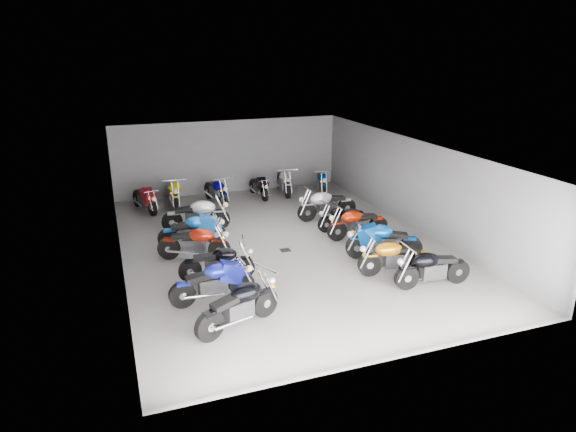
{
  "coord_description": "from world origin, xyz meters",
  "views": [
    {
      "loc": [
        -5.12,
        -14.95,
        6.25
      ],
      "look_at": [
        0.25,
        -0.06,
        1.0
      ],
      "focal_mm": 32.0,
      "sensor_mm": 36.0,
      "label": 1
    }
  ],
  "objects_px": {
    "drain_grate": "(285,250)",
    "motorcycle_back_f": "(322,182)",
    "motorcycle_left_c": "(218,263)",
    "motorcycle_left_d": "(195,243)",
    "motorcycle_right_b": "(395,257)",
    "motorcycle_right_d": "(357,223)",
    "motorcycle_back_e": "(284,181)",
    "motorcycle_left_a": "(239,306)",
    "motorcycle_back_d": "(259,187)",
    "motorcycle_right_a": "(432,268)",
    "motorcycle_back_b": "(175,193)",
    "motorcycle_left_f": "(197,215)",
    "motorcycle_right_e": "(342,217)",
    "motorcycle_back_c": "(216,191)",
    "motorcycle_left_b": "(214,282)",
    "motorcycle_right_f": "(326,205)",
    "motorcycle_back_a": "(145,199)",
    "motorcycle_left_e": "(193,231)",
    "motorcycle_right_c": "(383,241)"
  },
  "relations": [
    {
      "from": "motorcycle_right_e",
      "to": "motorcycle_back_c",
      "type": "distance_m",
      "value": 5.89
    },
    {
      "from": "motorcycle_left_f",
      "to": "motorcycle_back_e",
      "type": "distance_m",
      "value": 5.69
    },
    {
      "from": "motorcycle_left_f",
      "to": "motorcycle_right_e",
      "type": "bearing_deg",
      "value": 80.35
    },
    {
      "from": "motorcycle_right_b",
      "to": "motorcycle_back_d",
      "type": "xyz_separation_m",
      "value": [
        -1.36,
        8.97,
        -0.06
      ]
    },
    {
      "from": "motorcycle_back_a",
      "to": "motorcycle_back_f",
      "type": "height_order",
      "value": "motorcycle_back_a"
    },
    {
      "from": "motorcycle_right_a",
      "to": "motorcycle_right_e",
      "type": "bearing_deg",
      "value": 8.11
    },
    {
      "from": "motorcycle_back_d",
      "to": "motorcycle_right_e",
      "type": "bearing_deg",
      "value": 102.58
    },
    {
      "from": "motorcycle_right_a",
      "to": "motorcycle_back_a",
      "type": "height_order",
      "value": "motorcycle_right_a"
    },
    {
      "from": "drain_grate",
      "to": "motorcycle_left_b",
      "type": "bearing_deg",
      "value": -137.33
    },
    {
      "from": "motorcycle_left_b",
      "to": "motorcycle_left_f",
      "type": "bearing_deg",
      "value": 171.11
    },
    {
      "from": "motorcycle_back_b",
      "to": "motorcycle_back_a",
      "type": "bearing_deg",
      "value": 17.22
    },
    {
      "from": "motorcycle_right_b",
      "to": "motorcycle_right_c",
      "type": "bearing_deg",
      "value": -0.05
    },
    {
      "from": "motorcycle_left_c",
      "to": "motorcycle_left_d",
      "type": "bearing_deg",
      "value": -157.67
    },
    {
      "from": "motorcycle_left_b",
      "to": "motorcycle_right_a",
      "type": "xyz_separation_m",
      "value": [
        5.76,
        -1.13,
        -0.0
      ]
    },
    {
      "from": "motorcycle_right_b",
      "to": "motorcycle_right_a",
      "type": "bearing_deg",
      "value": -138.99
    },
    {
      "from": "motorcycle_right_b",
      "to": "motorcycle_right_f",
      "type": "height_order",
      "value": "motorcycle_right_f"
    },
    {
      "from": "motorcycle_left_a",
      "to": "motorcycle_back_b",
      "type": "xyz_separation_m",
      "value": [
        -0.05,
        10.16,
        0.02
      ]
    },
    {
      "from": "motorcycle_right_a",
      "to": "motorcycle_right_c",
      "type": "xyz_separation_m",
      "value": [
        -0.28,
        2.14,
        0.03
      ]
    },
    {
      "from": "motorcycle_right_f",
      "to": "motorcycle_back_e",
      "type": "xyz_separation_m",
      "value": [
        -0.33,
        3.88,
        -0.01
      ]
    },
    {
      "from": "motorcycle_left_a",
      "to": "motorcycle_right_a",
      "type": "distance_m",
      "value": 5.48
    },
    {
      "from": "motorcycle_back_a",
      "to": "motorcycle_back_f",
      "type": "bearing_deg",
      "value": 163.7
    },
    {
      "from": "motorcycle_left_e",
      "to": "motorcycle_right_d",
      "type": "xyz_separation_m",
      "value": [
        5.38,
        -1.14,
        0.0
      ]
    },
    {
      "from": "motorcycle_right_c",
      "to": "motorcycle_right_e",
      "type": "height_order",
      "value": "motorcycle_right_c"
    },
    {
      "from": "motorcycle_back_a",
      "to": "motorcycle_back_c",
      "type": "relative_size",
      "value": 0.95
    },
    {
      "from": "motorcycle_left_a",
      "to": "motorcycle_left_f",
      "type": "relative_size",
      "value": 0.92
    },
    {
      "from": "motorcycle_right_b",
      "to": "motorcycle_left_d",
      "type": "bearing_deg",
      "value": 72.28
    },
    {
      "from": "motorcycle_left_e",
      "to": "motorcycle_left_f",
      "type": "relative_size",
      "value": 0.93
    },
    {
      "from": "motorcycle_right_b",
      "to": "motorcycle_right_c",
      "type": "relative_size",
      "value": 0.98
    },
    {
      "from": "motorcycle_right_b",
      "to": "motorcycle_back_e",
      "type": "height_order",
      "value": "motorcycle_back_e"
    },
    {
      "from": "drain_grate",
      "to": "motorcycle_back_f",
      "type": "xyz_separation_m",
      "value": [
        3.82,
        5.9,
        0.5
      ]
    },
    {
      "from": "drain_grate",
      "to": "motorcycle_back_c",
      "type": "distance_m",
      "value": 6.0
    },
    {
      "from": "motorcycle_back_c",
      "to": "motorcycle_back_e",
      "type": "xyz_separation_m",
      "value": [
        3.14,
        0.43,
        0.02
      ]
    },
    {
      "from": "motorcycle_right_b",
      "to": "motorcycle_back_e",
      "type": "distance_m",
      "value": 9.12
    },
    {
      "from": "motorcycle_left_b",
      "to": "motorcycle_back_e",
      "type": "height_order",
      "value": "motorcycle_back_e"
    },
    {
      "from": "motorcycle_right_a",
      "to": "motorcycle_right_e",
      "type": "xyz_separation_m",
      "value": [
        -0.33,
        4.96,
        -0.07
      ]
    },
    {
      "from": "motorcycle_back_b",
      "to": "drain_grate",
      "type": "bearing_deg",
      "value": 119.03
    },
    {
      "from": "motorcycle_left_b",
      "to": "motorcycle_right_e",
      "type": "distance_m",
      "value": 6.65
    },
    {
      "from": "motorcycle_left_f",
      "to": "motorcycle_right_d",
      "type": "height_order",
      "value": "motorcycle_left_f"
    },
    {
      "from": "motorcycle_left_d",
      "to": "motorcycle_left_a",
      "type": "bearing_deg",
      "value": 26.15
    },
    {
      "from": "motorcycle_left_d",
      "to": "motorcycle_right_d",
      "type": "bearing_deg",
      "value": 112.55
    },
    {
      "from": "motorcycle_left_e",
      "to": "motorcycle_right_f",
      "type": "relative_size",
      "value": 0.94
    },
    {
      "from": "motorcycle_right_e",
      "to": "motorcycle_left_b",
      "type": "bearing_deg",
      "value": 120.34
    },
    {
      "from": "motorcycle_left_e",
      "to": "motorcycle_right_e",
      "type": "relative_size",
      "value": 1.14
    },
    {
      "from": "motorcycle_left_a",
      "to": "motorcycle_left_c",
      "type": "bearing_deg",
      "value": 155.25
    },
    {
      "from": "motorcycle_right_c",
      "to": "drain_grate",
      "type": "bearing_deg",
      "value": 78.66
    },
    {
      "from": "motorcycle_right_d",
      "to": "motorcycle_back_e",
      "type": "distance_m",
      "value": 6.13
    },
    {
      "from": "motorcycle_left_d",
      "to": "motorcycle_right_b",
      "type": "distance_m",
      "value": 6.01
    },
    {
      "from": "motorcycle_left_d",
      "to": "motorcycle_back_d",
      "type": "relative_size",
      "value": 1.07
    },
    {
      "from": "motorcycle_left_f",
      "to": "motorcycle_back_b",
      "type": "bearing_deg",
      "value": -164.8
    },
    {
      "from": "motorcycle_right_e",
      "to": "motorcycle_back_e",
      "type": "bearing_deg",
      "value": -0.73
    }
  ]
}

